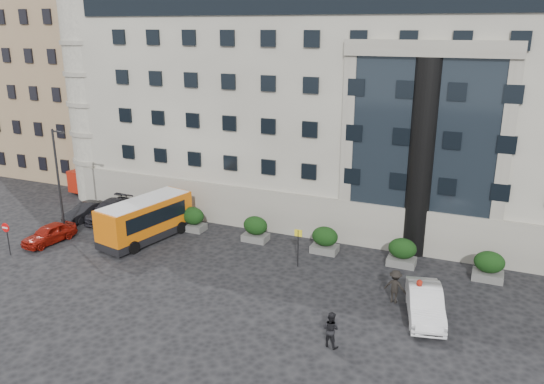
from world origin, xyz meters
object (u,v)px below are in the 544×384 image
at_px(no_entry_sign, 6,232).
at_px(white_taxi, 425,303).
at_px(red_truck, 103,172).
at_px(hedge_e, 489,266).
at_px(minibus, 146,218).
at_px(hedge_d, 402,252).
at_px(hedge_c, 325,240).
at_px(parked_car_c, 109,210).
at_px(parked_car_d, 134,191).
at_px(street_lamp, 59,180).
at_px(pedestrian_c, 395,286).
at_px(hedge_a, 193,219).
at_px(parked_car_a, 49,234).
at_px(bus_stop_sign, 298,241).
at_px(pedestrian_a, 418,296).
at_px(parked_car_b, 87,211).
at_px(pedestrian_b, 331,329).
at_px(hedge_b, 255,229).

bearing_deg(no_entry_sign, white_taxi, 6.01).
bearing_deg(red_truck, hedge_e, -5.10).
bearing_deg(minibus, hedge_d, 20.87).
bearing_deg(hedge_c, white_taxi, -38.84).
height_order(parked_car_c, parked_car_d, parked_car_c).
bearing_deg(hedge_c, hedge_d, 0.00).
relative_size(street_lamp, parked_car_d, 1.70).
xyz_separation_m(parked_car_d, pedestrian_c, (25.09, -9.77, 0.31)).
height_order(hedge_a, parked_car_a, hedge_a).
bearing_deg(white_taxi, parked_car_d, 144.95).
xyz_separation_m(hedge_e, minibus, (-22.96, -2.86, 0.71)).
distance_m(hedge_c, bus_stop_sign, 3.05).
bearing_deg(hedge_d, hedge_e, 0.00).
bearing_deg(no_entry_sign, pedestrian_a, 6.80).
distance_m(hedge_e, street_lamp, 29.34).
relative_size(hedge_c, parked_car_b, 0.47).
bearing_deg(red_truck, parked_car_b, -54.04).
relative_size(pedestrian_a, pedestrian_b, 1.09).
bearing_deg(parked_car_b, pedestrian_c, 0.03).
bearing_deg(parked_car_b, white_taxi, -1.47).
height_order(bus_stop_sign, pedestrian_c, bus_stop_sign).
bearing_deg(hedge_b, street_lamp, -159.93).
height_order(parked_car_b, pedestrian_c, pedestrian_c).
distance_m(white_taxi, pedestrian_a, 0.55).
distance_m(hedge_b, hedge_d, 10.40).
relative_size(hedge_c, pedestrian_b, 1.01).
bearing_deg(street_lamp, parked_car_b, 108.10).
bearing_deg(street_lamp, hedge_d, 11.53).
xyz_separation_m(hedge_a, bus_stop_sign, (9.50, -2.80, 0.80)).
bearing_deg(parked_car_c, pedestrian_a, -19.14).
bearing_deg(white_taxi, hedge_e, 50.74).
relative_size(parked_car_c, white_taxi, 1.01).
distance_m(street_lamp, parked_car_a, 3.92).
height_order(hedge_b, pedestrian_b, hedge_b).
relative_size(minibus, pedestrian_b, 4.13).
distance_m(hedge_d, pedestrian_c, 5.04).
bearing_deg(hedge_b, pedestrian_b, -49.87).
distance_m(hedge_b, hedge_c, 5.20).
distance_m(hedge_a, hedge_c, 10.40).
distance_m(parked_car_b, pedestrian_c, 25.50).
relative_size(parked_car_d, white_taxi, 0.95).
relative_size(hedge_e, bus_stop_sign, 0.73).
xyz_separation_m(parked_car_a, white_taxi, (26.02, 0.10, 0.14)).
xyz_separation_m(no_entry_sign, pedestrian_b, (23.06, -1.68, -0.74)).
bearing_deg(street_lamp, red_truck, 117.08).
bearing_deg(parked_car_a, hedge_a, 43.75).
relative_size(parked_car_d, pedestrian_c, 2.43).
height_order(hedge_c, minibus, minibus).
bearing_deg(bus_stop_sign, white_taxi, -21.00).
xyz_separation_m(bus_stop_sign, white_taxi, (8.36, -3.21, -0.92)).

